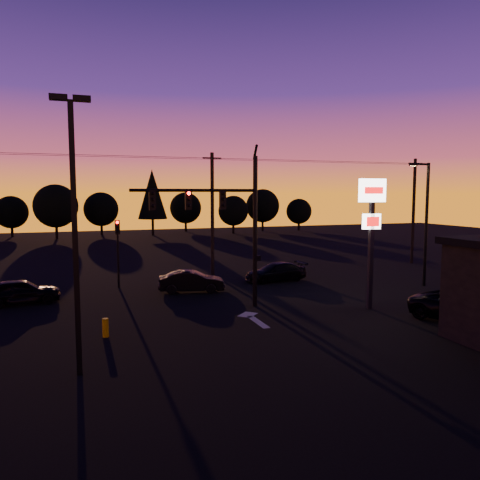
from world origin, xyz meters
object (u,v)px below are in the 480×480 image
object	(u,v)px
traffic_signal_mast	(226,215)
secondary_signal	(118,244)
parking_lot_light	(74,217)
car_right	(276,272)
car_left	(20,291)
bollard	(105,328)
car_mid	(192,281)
pylon_sign	(372,215)
suv_parked	(467,307)
streetlight	(425,219)

from	to	relation	value
traffic_signal_mast	secondary_signal	bearing A→B (deg)	123.19
traffic_signal_mast	secondary_signal	distance (m)	9.19
parking_lot_light	car_right	xyz separation A→B (m)	(12.98, 13.30, -4.64)
car_left	car_right	bearing A→B (deg)	-91.47
traffic_signal_mast	bollard	distance (m)	8.35
parking_lot_light	car_left	world-z (taller)	parking_lot_light
traffic_signal_mast	car_right	world-z (taller)	traffic_signal_mast
traffic_signal_mast	car_mid	distance (m)	6.37
car_mid	car_right	world-z (taller)	car_mid
pylon_sign	bollard	bearing A→B (deg)	-177.83
traffic_signal_mast	suv_parked	size ratio (longest dim) A/B	1.69
car_right	secondary_signal	bearing A→B (deg)	-100.59
bollard	suv_parked	bearing A→B (deg)	-11.37
pylon_sign	suv_parked	distance (m)	6.29
secondary_signal	streetlight	bearing A→B (deg)	-17.56
car_mid	suv_parked	size ratio (longest dim) A/B	0.79
car_mid	car_right	bearing A→B (deg)	-63.33
car_right	bollard	bearing A→B (deg)	-56.11
secondary_signal	suv_parked	xyz separation A→B (m)	(14.76, -13.75, -2.15)
car_left	secondary_signal	bearing A→B (deg)	-69.98
bollard	suv_parked	size ratio (longest dim) A/B	0.16
secondary_signal	pylon_sign	size ratio (longest dim) A/B	0.64
traffic_signal_mast	bollard	size ratio (longest dim) A/B	10.77
secondary_signal	parking_lot_light	size ratio (longest dim) A/B	0.48
pylon_sign	streetlight	distance (m)	8.00
bollard	car_left	bearing A→B (deg)	117.72
parking_lot_light	pylon_sign	size ratio (longest dim) A/B	1.34
secondary_signal	parking_lot_light	xyz separation A→B (m)	(-2.50, -14.49, 2.41)
parking_lot_light	car_left	size ratio (longest dim) A/B	2.22
car_mid	suv_parked	xyz separation A→B (m)	(10.64, -10.93, 0.05)
secondary_signal	pylon_sign	distance (m)	15.75
car_left	car_mid	size ratio (longest dim) A/B	1.03
streetlight	car_right	distance (m)	10.41
secondary_signal	car_right	size ratio (longest dim) A/B	1.00
car_right	traffic_signal_mast	bearing A→B (deg)	-45.64
bollard	car_mid	bearing A→B (deg)	54.07
streetlight	suv_parked	bearing A→B (deg)	-118.09
parking_lot_light	car_mid	distance (m)	14.18
car_left	car_mid	distance (m)	9.59
pylon_sign	car_mid	distance (m)	11.46
traffic_signal_mast	streetlight	size ratio (longest dim) A/B	1.07
car_right	pylon_sign	bearing A→B (deg)	5.67
pylon_sign	streetlight	bearing A→B (deg)	30.08
car_mid	traffic_signal_mast	bearing A→B (deg)	-158.37
suv_parked	bollard	bearing A→B (deg)	142.18
parking_lot_light	bollard	distance (m)	6.39
bollard	suv_parked	world-z (taller)	suv_parked
traffic_signal_mast	suv_parked	xyz separation A→B (m)	(9.86, -6.26, -4.23)
car_right	suv_parked	size ratio (longest dim) A/B	0.85
parking_lot_light	suv_parked	world-z (taller)	parking_lot_light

